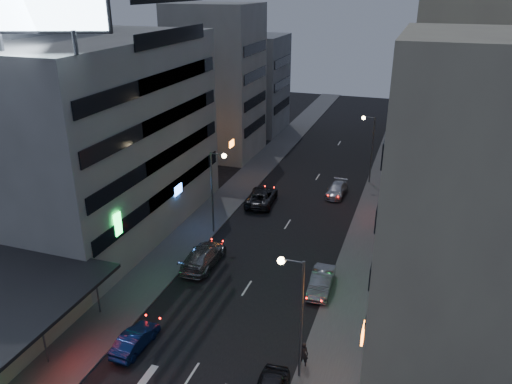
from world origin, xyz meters
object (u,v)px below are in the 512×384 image
at_px(parked_car_left, 262,196).
at_px(road_car_blue, 135,340).
at_px(parked_car_right_far, 337,190).
at_px(person, 303,354).
at_px(road_car_silver, 203,256).
at_px(parked_car_right_mid, 321,282).

bearing_deg(parked_car_left, road_car_blue, 83.72).
bearing_deg(road_car_blue, parked_car_right_far, -102.44).
bearing_deg(road_car_blue, person, -167.96).
relative_size(parked_car_right_far, person, 2.63).
xyz_separation_m(parked_car_left, road_car_silver, (-0.62, -13.87, 0.03)).
distance_m(parked_car_right_far, road_car_blue, 30.90).
height_order(road_car_silver, person, person).
height_order(parked_car_right_mid, road_car_silver, road_car_silver).
bearing_deg(person, road_car_silver, -41.73).
xyz_separation_m(road_car_silver, person, (10.99, -9.23, 0.14)).
xyz_separation_m(parked_car_right_mid, road_car_silver, (-10.29, 0.51, 0.10)).
relative_size(road_car_silver, person, 3.35).
bearing_deg(parked_car_right_far, road_car_blue, -102.25).
xyz_separation_m(parked_car_left, parked_car_right_far, (7.34, 4.92, -0.16)).
distance_m(parked_car_left, road_car_blue, 24.99).
height_order(parked_car_right_mid, road_car_blue, parked_car_right_mid).
bearing_deg(parked_car_right_far, person, -81.46).
distance_m(parked_car_right_mid, parked_car_left, 17.33).
distance_m(road_car_blue, person, 10.99).
height_order(parked_car_right_mid, person, person).
bearing_deg(person, road_car_blue, 8.15).
relative_size(parked_car_right_mid, parked_car_right_far, 0.99).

